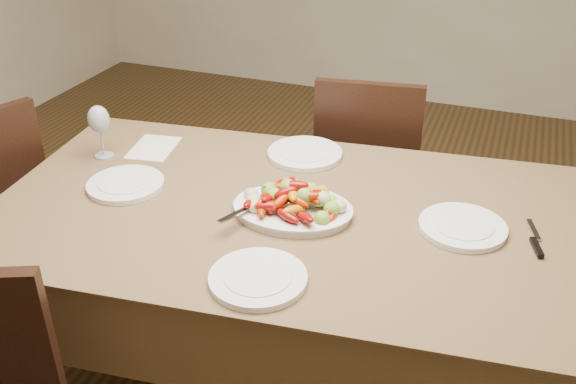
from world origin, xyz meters
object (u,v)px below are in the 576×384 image
(serving_platter, at_px, (293,211))
(plate_far, at_px, (305,154))
(dining_table, at_px, (288,305))
(plate_left, at_px, (126,185))
(plate_near, at_px, (258,279))
(chair_far, at_px, (368,172))
(wine_glass, at_px, (100,130))
(plate_right, at_px, (463,227))

(serving_platter, xyz_separation_m, plate_far, (-0.10, 0.39, -0.00))
(dining_table, distance_m, plate_left, 0.67)
(dining_table, distance_m, plate_near, 0.54)
(plate_near, bearing_deg, chair_far, 90.04)
(chair_far, bearing_deg, wine_glass, 34.76)
(dining_table, relative_size, wine_glass, 8.98)
(chair_far, distance_m, plate_left, 1.13)
(plate_near, bearing_deg, wine_glass, 149.04)
(plate_right, height_order, plate_far, same)
(plate_left, bearing_deg, plate_right, 6.65)
(dining_table, xyz_separation_m, plate_left, (-0.55, -0.05, 0.39))
(plate_left, bearing_deg, wine_glass, 139.75)
(chair_far, xyz_separation_m, plate_far, (-0.13, -0.49, 0.29))
(plate_left, distance_m, plate_right, 1.07)
(serving_platter, bearing_deg, dining_table, 136.31)
(serving_platter, relative_size, wine_glass, 1.73)
(chair_far, xyz_separation_m, serving_platter, (-0.03, -0.88, 0.30))
(plate_far, xyz_separation_m, wine_glass, (-0.67, -0.25, 0.09))
(dining_table, bearing_deg, wine_glass, 171.29)
(dining_table, height_order, plate_right, plate_right)
(serving_platter, relative_size, plate_near, 1.37)
(chair_far, relative_size, wine_glass, 4.64)
(plate_right, distance_m, plate_far, 0.66)
(plate_right, xyz_separation_m, plate_far, (-0.59, 0.30, 0.00))
(chair_far, height_order, plate_near, chair_far)
(serving_platter, xyz_separation_m, wine_glass, (-0.77, 0.14, 0.09))
(serving_platter, height_order, plate_far, serving_platter)
(plate_far, bearing_deg, plate_left, -138.43)
(serving_platter, xyz_separation_m, plate_near, (0.03, -0.34, -0.00))
(serving_platter, relative_size, plate_left, 1.42)
(serving_platter, distance_m, plate_right, 0.50)
(plate_right, distance_m, plate_near, 0.64)
(dining_table, relative_size, plate_far, 6.87)
(dining_table, relative_size, plate_near, 7.13)
(dining_table, relative_size, plate_left, 7.36)
(plate_left, relative_size, wine_glass, 1.22)
(dining_table, height_order, chair_far, chair_far)
(plate_far, height_order, wine_glass, wine_glass)
(chair_far, bearing_deg, plate_right, 112.31)
(dining_table, distance_m, serving_platter, 0.39)
(chair_far, distance_m, wine_glass, 1.16)
(plate_right, bearing_deg, plate_near, -136.83)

